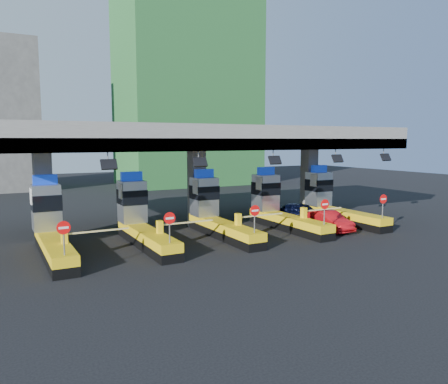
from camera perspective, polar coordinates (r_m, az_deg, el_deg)
name	(u,v)px	position (r m, az deg, el deg)	size (l,w,h in m)	color
ground	(216,235)	(28.44, -1.00, -5.60)	(120.00, 120.00, 0.00)	black
toll_canopy	(197,140)	(30.36, -3.53, 6.83)	(28.00, 12.09, 7.00)	slate
toll_lane_far_left	(50,227)	(25.54, -21.72, -4.31)	(4.43, 8.00, 4.16)	black
toll_lane_left	(140,219)	(26.55, -10.94, -3.54)	(4.43, 8.00, 4.16)	black
toll_lane_center	(214,213)	(28.42, -1.26, -2.74)	(4.43, 8.00, 4.16)	black
toll_lane_right	(277,207)	(30.98, 7.00, -1.99)	(4.43, 8.00, 4.16)	black
toll_lane_far_right	(332,203)	(34.09, 13.88, -1.34)	(4.43, 8.00, 4.16)	black
bg_building_scaffold	(187,83)	(62.35, -4.86, 14.04)	(18.00, 12.00, 28.00)	#1E5926
van	(301,213)	(32.99, 10.05, -2.68)	(1.74, 4.32, 1.47)	black
red_car	(329,221)	(30.50, 13.51, -3.68)	(1.40, 4.01, 1.32)	red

